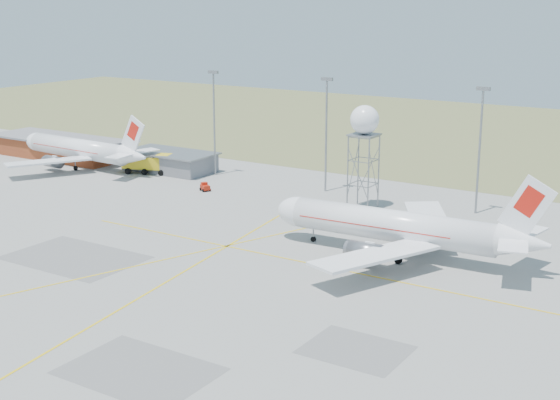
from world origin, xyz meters
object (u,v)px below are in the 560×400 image
Objects in this scene: airliner_far at (81,149)px; baggage_tug at (205,188)px; radar_tower at (364,151)px; fire_truck at (149,164)px; airliner_main at (397,227)px.

airliner_far reaches higher than baggage_tug.
radar_tower is at bearing -174.88° from airliner_far.
radar_tower is 1.65× the size of fire_truck.
radar_tower is 31.15m from baggage_tug.
radar_tower is 48.65m from fire_truck.
radar_tower reaches higher than airliner_far.
airliner_far is 63.96m from radar_tower.
baggage_tug is (34.23, -2.54, -3.16)m from airliner_far.
fire_truck is 4.46× the size of baggage_tug.
airliner_main reaches higher than fire_truck.
airliner_main is 2.25× the size of radar_tower.
airliner_far reaches higher than fire_truck.
baggage_tug is (-44.59, 15.18, -3.45)m from airliner_main.
fire_truck is at bearing 178.83° from radar_tower.
airliner_far is 15.35× the size of baggage_tug.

